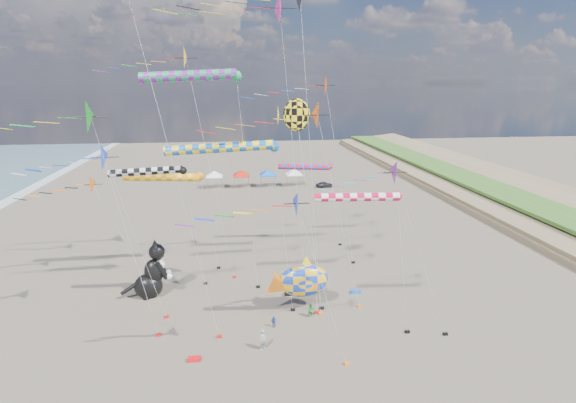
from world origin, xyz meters
The scene contains 26 objects.
delta_kite_0 centered at (3.73, 11.34, 16.48)m, with size 11.66×2.28×17.93m.
delta_kite_1 centered at (-11.81, 11.70, 13.60)m, with size 8.83×2.21×14.98m.
delta_kite_2 centered at (9.72, 6.15, 12.61)m, with size 8.26×2.00×13.90m.
delta_kite_4 centered at (0.76, 3.39, 11.49)m, with size 9.55×1.77×12.78m.
delta_kite_5 centered at (6.16, 21.19, 18.62)m, with size 10.72×2.23×20.04m.
delta_kite_7 centered at (-17.37, 20.03, 9.46)m, with size 11.13×1.88×10.76m.
delta_kite_8 centered at (-12.14, 8.92, 16.67)m, with size 11.27×2.47×18.19m.
delta_kite_9 centered at (0.98, 19.40, 25.43)m, with size 15.43×3.31×27.30m.
delta_kite_10 centered at (-8.08, 19.02, 21.00)m, with size 11.90×2.23×22.42m.
windsock_0 centered at (5.76, 26.90, 9.67)m, with size 7.70×0.67×10.08m.
windsock_1 centered at (-9.35, 21.60, 10.01)m, with size 9.09×0.86×10.48m.
windsock_2 centered at (-3.35, 11.52, 14.18)m, with size 10.12×0.81×14.64m.
windsock_3 centered at (-5.77, 16.45, 19.57)m, with size 9.69×0.95×20.11m.
windsock_4 centered at (6.20, 6.85, 11.10)m, with size 7.78×0.65×11.52m.
windsock_5 centered at (-10.18, 17.88, 11.28)m, with size 8.21×0.72×11.71m.
angelfish_kite centered at (2.29, 13.47, 16.41)m, with size 3.74×3.02×17.86m.
cat_inflatable centered at (-10.55, 16.03, 2.64)m, with size 3.92×1.96×5.29m, color black, non-canonical shape.
fish_inflatable centered at (2.89, 11.80, 2.66)m, with size 5.91×2.75×4.89m.
person_adult centered at (-1.04, 6.05, 0.80)m, with size 0.59×0.38×1.61m, color #95979E.
child_green centered at (3.32, 10.30, 0.61)m, with size 0.59×0.46×1.22m, color #1F8126.
child_blue centered at (0.03, 9.09, 0.48)m, with size 0.56×0.23×0.96m, color #1D3B9A.
kite_bag_0 centered at (8.24, 14.11, 0.15)m, with size 0.90×0.44×0.30m, color blue.
kite_bag_1 centered at (-5.98, 5.26, 0.15)m, with size 0.90×0.44×0.30m, color red.
kite_bag_2 centered at (2.05, 14.54, 0.15)m, with size 0.90×0.44×0.30m, color black.
tent_row centered at (1.50, 60.00, 3.15)m, with size 19.20×4.20×3.80m.
parked_car centered at (14.55, 58.00, 0.55)m, with size 1.30×3.22×1.10m, color #26262D.
Camera 1 is at (-3.01, -23.21, 19.01)m, focal length 28.00 mm.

